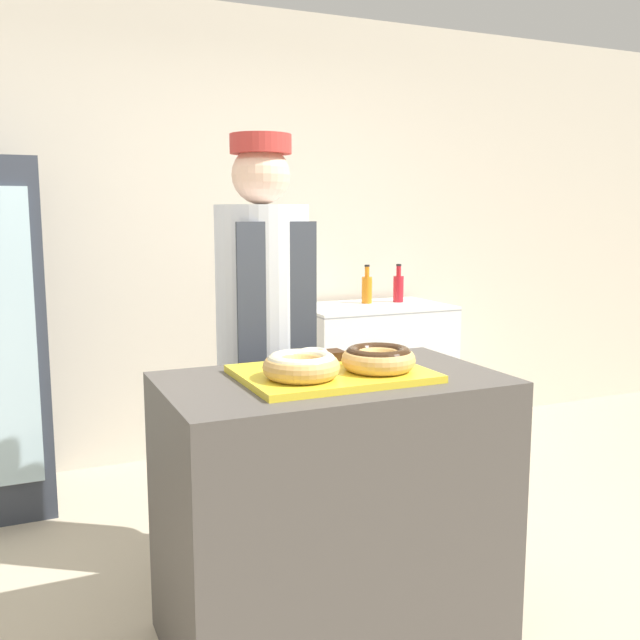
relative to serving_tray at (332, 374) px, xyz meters
The scene contains 13 objects.
ground_plane 0.95m from the serving_tray, ahead, with size 14.00×14.00×0.00m, color #B7A88E.
wall_back 2.17m from the serving_tray, 90.00° to the left, with size 8.00×0.06×2.70m.
display_counter 0.48m from the serving_tray, ahead, with size 1.13×0.67×0.94m.
serving_tray is the anchor object (origin of this frame).
donut_light_glaze 0.16m from the serving_tray, 154.47° to the right, with size 0.25×0.25×0.08m.
donut_chocolate_glaze 0.16m from the serving_tray, 25.53° to the right, with size 0.25×0.25×0.08m.
donut_mini_center 0.16m from the serving_tray, 90.00° to the left, with size 0.12×0.12×0.04m.
brownie_back_left 0.18m from the serving_tray, 113.99° to the left, with size 0.08×0.08×0.03m.
brownie_back_right 0.18m from the serving_tray, 66.01° to the left, with size 0.08×0.08×0.03m.
baker_person 0.63m from the serving_tray, 91.84° to the left, with size 0.38×0.38×1.79m.
chest_freezer 2.13m from the serving_tray, 58.11° to the left, with size 0.92×0.58×0.92m.
bottle_red 2.26m from the serving_tray, 54.20° to the left, with size 0.07×0.07×0.24m.
bottle_orange 2.16m from the serving_tray, 59.22° to the left, with size 0.07×0.07×0.24m.
Camera 1 is at (-0.98, -2.11, 1.49)m, focal length 40.00 mm.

